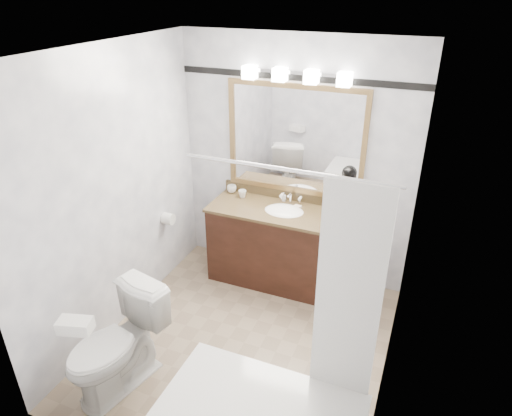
# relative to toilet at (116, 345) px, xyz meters

# --- Properties ---
(room) EXTENTS (2.42, 2.62, 2.52)m
(room) POSITION_rel_toilet_xyz_m (0.72, 0.80, 0.84)
(room) COLOR gray
(room) RESTS_ON ground
(vanity) EXTENTS (1.53, 0.58, 0.97)m
(vanity) POSITION_rel_toilet_xyz_m (0.72, 1.82, 0.03)
(vanity) COLOR black
(vanity) RESTS_ON ground
(mirror) EXTENTS (1.40, 0.04, 1.10)m
(mirror) POSITION_rel_toilet_xyz_m (0.72, 2.08, 1.09)
(mirror) COLOR olive
(mirror) RESTS_ON room
(vanity_light_bar) EXTENTS (1.02, 0.14, 0.12)m
(vanity_light_bar) POSITION_rel_toilet_xyz_m (0.72, 2.03, 1.72)
(vanity_light_bar) COLOR silver
(vanity_light_bar) RESTS_ON room
(accent_stripe) EXTENTS (2.40, 0.01, 0.06)m
(accent_stripe) POSITION_rel_toilet_xyz_m (0.72, 2.09, 1.69)
(accent_stripe) COLOR black
(accent_stripe) RESTS_ON room
(tp_roll) EXTENTS (0.11, 0.12, 0.12)m
(tp_roll) POSITION_rel_toilet_xyz_m (-0.42, 1.46, 0.29)
(tp_roll) COLOR white
(tp_roll) RESTS_ON room
(toilet) EXTENTS (0.63, 0.89, 0.82)m
(toilet) POSITION_rel_toilet_xyz_m (0.00, 0.00, 0.00)
(toilet) COLOR white
(toilet) RESTS_ON ground
(tissue_box) EXTENTS (0.25, 0.18, 0.09)m
(tissue_box) POSITION_rel_toilet_xyz_m (0.00, -0.32, 0.46)
(tissue_box) COLOR white
(tissue_box) RESTS_ON toilet
(coffee_maker) EXTENTS (0.18, 0.23, 0.35)m
(coffee_maker) POSITION_rel_toilet_xyz_m (1.23, 1.77, 0.62)
(coffee_maker) COLOR black
(coffee_maker) RESTS_ON vanity
(cup_left) EXTENTS (0.11, 0.11, 0.08)m
(cup_left) POSITION_rel_toilet_xyz_m (0.05, 2.01, 0.48)
(cup_left) COLOR white
(cup_left) RESTS_ON vanity
(cup_right) EXTENTS (0.09, 0.09, 0.08)m
(cup_right) POSITION_rel_toilet_xyz_m (0.21, 1.94, 0.48)
(cup_right) COLOR white
(cup_right) RESTS_ON vanity
(soap_bottle_a) EXTENTS (0.04, 0.04, 0.09)m
(soap_bottle_a) POSITION_rel_toilet_xyz_m (0.64, 2.03, 0.48)
(soap_bottle_a) COLOR white
(soap_bottle_a) RESTS_ON vanity
(soap_bar) EXTENTS (0.08, 0.06, 0.02)m
(soap_bar) POSITION_rel_toilet_xyz_m (0.82, 1.93, 0.45)
(soap_bar) COLOR beige
(soap_bar) RESTS_ON vanity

